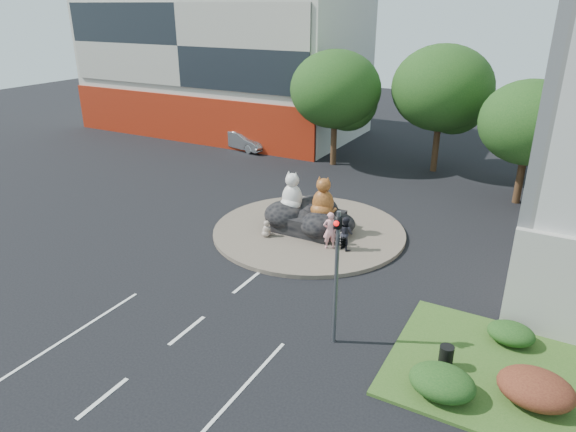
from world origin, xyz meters
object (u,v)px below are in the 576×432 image
at_px(pedestrian_pink, 330,230).
at_px(pedestrian_dark, 346,233).
at_px(litter_bin, 446,357).
at_px(cat_white, 292,191).
at_px(kitten_calico, 267,228).
at_px(cat_tabby, 323,196).
at_px(kitten_white, 340,237).
at_px(parked_car, 243,140).

relative_size(pedestrian_pink, pedestrian_dark, 1.12).
distance_m(pedestrian_pink, litter_bin, 9.29).
xyz_separation_m(cat_white, pedestrian_pink, (2.86, -1.50, -1.03)).
bearing_deg(kitten_calico, cat_white, 83.52).
height_order(cat_tabby, pedestrian_pink, cat_tabby).
xyz_separation_m(cat_tabby, kitten_white, (1.41, -0.93, -1.55)).
bearing_deg(kitten_calico, parked_car, 136.63).
xyz_separation_m(kitten_calico, litter_bin, (10.32, -5.86, -0.12)).
bearing_deg(kitten_calico, kitten_white, 22.98).
xyz_separation_m(cat_white, cat_tabby, (1.76, 0.04, -0.00)).
bearing_deg(litter_bin, kitten_calico, 150.40).
bearing_deg(kitten_white, cat_tabby, 133.77).
distance_m(cat_tabby, pedestrian_pink, 2.16).
height_order(cat_tabby, kitten_calico, cat_tabby).
bearing_deg(pedestrian_dark, kitten_white, -13.29).
height_order(kitten_calico, litter_bin, kitten_calico).
bearing_deg(kitten_calico, pedestrian_dark, 17.05).
height_order(kitten_calico, kitten_white, kitten_calico).
bearing_deg(kitten_white, cat_white, 151.46).
bearing_deg(pedestrian_dark, pedestrian_pink, 48.30).
bearing_deg(litter_bin, pedestrian_dark, 134.27).
height_order(kitten_calico, pedestrian_dark, pedestrian_dark).
bearing_deg(parked_car, pedestrian_pink, -122.48).
height_order(pedestrian_pink, pedestrian_dark, pedestrian_pink).
bearing_deg(cat_tabby, kitten_calico, -152.85).
distance_m(kitten_white, pedestrian_dark, 0.67).
bearing_deg(kitten_white, kitten_calico, -179.22).
height_order(pedestrian_pink, parked_car, pedestrian_pink).
relative_size(parked_car, litter_bin, 5.77).
height_order(kitten_calico, pedestrian_pink, pedestrian_pink).
height_order(cat_white, pedestrian_pink, cat_white).
relative_size(pedestrian_dark, litter_bin, 2.07).
bearing_deg(kitten_white, litter_bin, -58.27).
xyz_separation_m(kitten_calico, kitten_white, (3.67, 0.89, -0.03)).
relative_size(cat_white, cat_tabby, 1.00).
height_order(cat_white, pedestrian_dark, cat_white).
bearing_deg(cat_white, cat_tabby, 4.67).
bearing_deg(pedestrian_pink, parked_car, -82.12).
xyz_separation_m(cat_tabby, litter_bin, (8.05, -7.68, -1.64)).
distance_m(kitten_calico, pedestrian_pink, 3.41).
distance_m(cat_white, kitten_white, 3.64).
height_order(cat_tabby, parked_car, cat_tabby).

